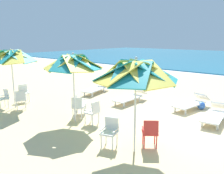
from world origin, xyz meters
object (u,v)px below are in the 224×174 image
sun_lounger_1 (192,103)px  sun_lounger_2 (130,97)px  plastic_chair_2 (93,111)px  beach_umbrella_0 (136,72)px  plastic_chair_0 (150,131)px  plastic_chair_1 (110,130)px  plastic_chair_3 (79,102)px  plastic_chair_5 (21,99)px  plastic_chair_4 (78,106)px  beach_umbrella_1 (73,63)px  sun_lounger_0 (215,114)px  sun_lounger_3 (96,88)px  plastic_chair_6 (24,92)px  beach_umbrella_2 (11,57)px  plastic_chair_7 (4,97)px  beach_ball (201,106)px

sun_lounger_1 → sun_lounger_2: size_ratio=1.03×
plastic_chair_2 → sun_lounger_1: size_ratio=0.39×
beach_umbrella_0 → sun_lounger_1: beach_umbrella_0 is taller
beach_umbrella_0 → plastic_chair_0: 1.84m
plastic_chair_1 → plastic_chair_3: bearing=153.4°
plastic_chair_5 → sun_lounger_1: size_ratio=0.39×
plastic_chair_3 → plastic_chair_4: 0.62m
beach_umbrella_0 → plastic_chair_0: bearing=67.0°
sun_lounger_2 → plastic_chair_2: bearing=-77.8°
beach_umbrella_1 → sun_lounger_0: beach_umbrella_1 is taller
plastic_chair_2 → sun_lounger_3: size_ratio=0.39×
plastic_chair_6 → beach_umbrella_0: bearing=-6.0°
sun_lounger_1 → plastic_chair_3: bearing=-133.0°
plastic_chair_2 → sun_lounger_1: bearing=64.1°
plastic_chair_0 → sun_lounger_1: 4.49m
sun_lounger_0 → plastic_chair_6: bearing=-158.5°
plastic_chair_3 → beach_umbrella_2: bearing=-154.8°
sun_lounger_3 → sun_lounger_0: bearing=-3.8°
plastic_chair_7 → plastic_chair_3: bearing=28.6°
plastic_chair_7 → sun_lounger_1: plastic_chair_7 is taller
beach_umbrella_2 → plastic_chair_6: bearing=127.5°
plastic_chair_2 → plastic_chair_3: 1.46m
sun_lounger_2 → beach_umbrella_0: bearing=-52.7°
plastic_chair_2 → plastic_chair_5: (-3.69, -0.80, 0.00)m
sun_lounger_3 → beach_ball: 5.80m
plastic_chair_1 → sun_lounger_1: bearing=85.8°
beach_umbrella_0 → plastic_chair_3: 4.33m
plastic_chair_5 → sun_lounger_3: bearing=85.9°
beach_umbrella_0 → plastic_chair_2: (-2.38, 0.77, -1.76)m
plastic_chair_3 → plastic_chair_5: size_ratio=1.00×
plastic_chair_3 → sun_lounger_0: 5.38m
beach_umbrella_1 → plastic_chair_6: (-4.08, 0.23, -1.74)m
plastic_chair_2 → plastic_chair_6: 4.82m
plastic_chair_3 → beach_umbrella_2: (-2.86, -1.35, 1.81)m
plastic_chair_6 → sun_lounger_3: 3.94m
plastic_chair_6 → plastic_chair_7: (0.33, -1.16, 0.00)m
sun_lounger_0 → plastic_chair_5: bearing=-150.4°
plastic_chair_5 → plastic_chair_7: same height
plastic_chair_5 → beach_ball: size_ratio=2.52×
sun_lounger_0 → sun_lounger_2: (-4.03, 0.09, 0.00)m
plastic_chair_3 → beach_ball: bearing=46.0°
beach_umbrella_1 → sun_lounger_3: bearing=124.1°
plastic_chair_4 → beach_umbrella_2: (-3.28, -0.90, 1.81)m
plastic_chair_3 → sun_lounger_0: size_ratio=0.39×
plastic_chair_1 → beach_umbrella_2: (-5.86, 0.15, 1.81)m
plastic_chair_2 → sun_lounger_2: bearing=102.2°
plastic_chair_2 → beach_umbrella_2: (-4.21, -0.81, 1.81)m
plastic_chair_0 → sun_lounger_3: 7.14m
plastic_chair_0 → plastic_chair_7: bearing=-172.8°
plastic_chair_1 → sun_lounger_1: (0.38, 5.13, -0.22)m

